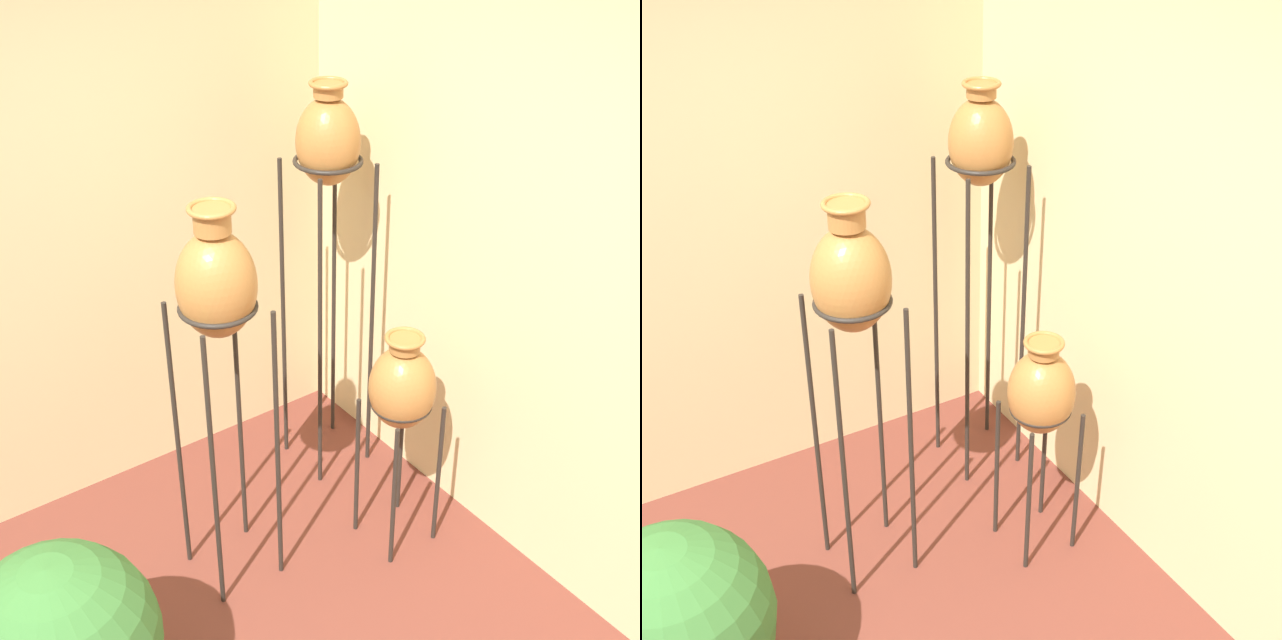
{
  "view_description": "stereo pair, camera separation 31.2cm",
  "coord_description": "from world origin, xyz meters",
  "views": [
    {
      "loc": [
        -0.52,
        -1.45,
        2.88
      ],
      "look_at": [
        1.29,
        1.06,
        1.04
      ],
      "focal_mm": 50.0,
      "sensor_mm": 36.0,
      "label": 1
    },
    {
      "loc": [
        -0.25,
        -1.61,
        2.88
      ],
      "look_at": [
        1.29,
        1.06,
        1.04
      ],
      "focal_mm": 50.0,
      "sensor_mm": 36.0,
      "label": 2
    }
  ],
  "objects": [
    {
      "name": "vase_stand_short",
      "position": [
        1.49,
        0.76,
        0.79
      ],
      "size": [
        0.28,
        0.28,
        1.04
      ],
      "color": "#28231E",
      "rests_on": "ground_plane"
    },
    {
      "name": "vase_stand_tall",
      "position": [
        1.58,
        1.4,
        1.58
      ],
      "size": [
        0.31,
        0.31,
        1.89
      ],
      "color": "#28231E",
      "rests_on": "ground_plane"
    },
    {
      "name": "vase_stand_medium",
      "position": [
        0.81,
        1.02,
        1.35
      ],
      "size": [
        0.31,
        0.31,
        1.68
      ],
      "color": "#28231E",
      "rests_on": "ground_plane"
    }
  ]
}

